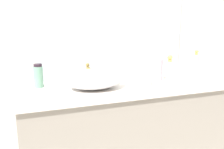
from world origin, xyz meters
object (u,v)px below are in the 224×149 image
at_px(sink_basin, 94,79).
at_px(soap_dispenser, 195,65).
at_px(lotion_bottle, 38,76).
at_px(perfume_bottle, 159,70).
at_px(spray_can, 169,69).
at_px(tissue_box, 140,74).

distance_m(sink_basin, soap_dispenser, 0.92).
distance_m(lotion_bottle, perfume_bottle, 0.88).
bearing_deg(lotion_bottle, soap_dispenser, -1.95).
distance_m(lotion_bottle, spray_can, 1.00).
height_order(soap_dispenser, perfume_bottle, soap_dispenser).
xyz_separation_m(perfume_bottle, spray_can, (0.12, 0.04, -0.01)).
height_order(sink_basin, perfume_bottle, perfume_bottle).
bearing_deg(soap_dispenser, sink_basin, -172.92).
height_order(soap_dispenser, lotion_bottle, soap_dispenser).
xyz_separation_m(soap_dispenser, tissue_box, (-0.57, -0.09, -0.03)).
relative_size(sink_basin, spray_can, 2.00).
xyz_separation_m(lotion_bottle, perfume_bottle, (0.88, -0.08, 0.01)).
relative_size(lotion_bottle, perfume_bottle, 0.89).
relative_size(sink_basin, lotion_bottle, 2.36).
height_order(lotion_bottle, perfume_bottle, perfume_bottle).
height_order(perfume_bottle, tissue_box, perfume_bottle).
relative_size(soap_dispenser, tissue_box, 1.36).
relative_size(perfume_bottle, spray_can, 0.95).
bearing_deg(sink_basin, soap_dispenser, 7.08).
height_order(lotion_bottle, tissue_box, tissue_box).
distance_m(soap_dispenser, lotion_bottle, 1.25).
xyz_separation_m(sink_basin, spray_can, (0.65, 0.11, 0.01)).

